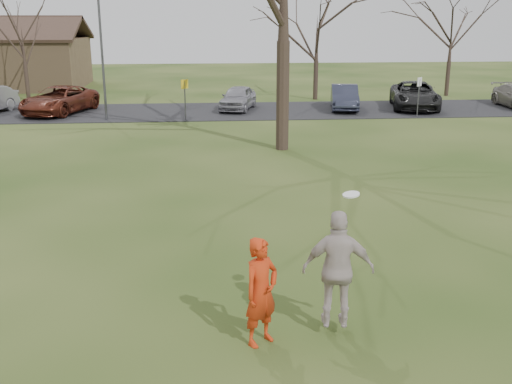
# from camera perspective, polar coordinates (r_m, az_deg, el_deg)

# --- Properties ---
(ground) EXTENTS (120.00, 120.00, 0.00)m
(ground) POSITION_cam_1_polar(r_m,az_deg,el_deg) (9.72, 2.12, -15.31)
(ground) COLOR #1E380F
(ground) RESTS_ON ground
(parking_strip) EXTENTS (62.00, 6.50, 0.04)m
(parking_strip) POSITION_cam_1_polar(r_m,az_deg,el_deg) (33.60, -3.14, 7.71)
(parking_strip) COLOR black
(parking_strip) RESTS_ON ground
(player_defender) EXTENTS (0.78, 0.75, 1.80)m
(player_defender) POSITION_cam_1_polar(r_m,az_deg,el_deg) (9.64, 0.50, -9.48)
(player_defender) COLOR red
(player_defender) RESTS_ON ground
(car_2) EXTENTS (3.91, 5.67, 1.44)m
(car_2) POSITION_cam_1_polar(r_m,az_deg,el_deg) (34.27, -18.23, 8.34)
(car_2) COLOR #5A2215
(car_2) RESTS_ON parking_strip
(car_4) EXTENTS (2.58, 4.17, 1.32)m
(car_4) POSITION_cam_1_polar(r_m,az_deg,el_deg) (33.87, -1.74, 8.96)
(car_4) COLOR gray
(car_4) RESTS_ON parking_strip
(car_5) EXTENTS (2.15, 4.32, 1.36)m
(car_5) POSITION_cam_1_polar(r_m,az_deg,el_deg) (34.30, 8.42, 8.92)
(car_5) COLOR #292C3E
(car_5) RESTS_ON parking_strip
(car_6) EXTENTS (3.65, 5.79, 1.49)m
(car_6) POSITION_cam_1_polar(r_m,az_deg,el_deg) (35.49, 14.87, 8.90)
(car_6) COLOR black
(car_6) RESTS_ON parking_strip
(catching_play) EXTENTS (1.22, 0.64, 2.28)m
(catching_play) POSITION_cam_1_polar(r_m,az_deg,el_deg) (9.87, 7.84, -7.30)
(catching_play) COLOR #BCADA9
(catching_play) RESTS_ON ground
(lamp_post) EXTENTS (0.34, 0.34, 6.27)m
(lamp_post) POSITION_cam_1_polar(r_m,az_deg,el_deg) (31.11, -14.54, 13.84)
(lamp_post) COLOR #47474C
(lamp_post) RESTS_ON ground
(sign_yellow) EXTENTS (0.35, 0.35, 2.08)m
(sign_yellow) POSITION_cam_1_polar(r_m,az_deg,el_deg) (30.43, -6.80, 9.42)
(sign_yellow) COLOR #47474C
(sign_yellow) RESTS_ON ground
(sign_white) EXTENTS (0.35, 0.35, 2.08)m
(sign_white) POSITION_cam_1_polar(r_m,az_deg,el_deg) (32.37, 15.25, 9.38)
(sign_white) COLOR #47474C
(sign_white) RESTS_ON ground
(small_tree_row) EXTENTS (55.00, 5.90, 8.50)m
(small_tree_row) POSITION_cam_1_polar(r_m,az_deg,el_deg) (38.66, 3.23, 14.62)
(small_tree_row) COLOR #352821
(small_tree_row) RESTS_ON ground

